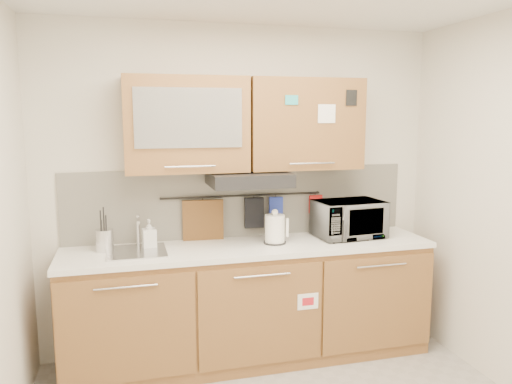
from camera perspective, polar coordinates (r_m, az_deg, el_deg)
wall_back at (r=4.04m, az=-1.68°, el=0.25°), size 3.20×0.00×3.20m
base_cabinet at (r=3.99m, az=-0.58°, el=-13.21°), size 2.80×0.64×0.88m
countertop at (r=3.83m, az=-0.58°, el=-6.35°), size 2.82×0.62×0.04m
backsplash at (r=4.05m, az=-1.63°, el=-1.18°), size 2.80×0.02×0.56m
upper_cabinets at (r=3.83m, az=-1.17°, el=7.74°), size 1.82×0.37×0.70m
range_hood at (r=3.79m, az=-0.82°, el=1.50°), size 0.60×0.46×0.10m
sink at (r=3.73m, az=-13.47°, el=-6.61°), size 0.42×0.40×0.26m
utensil_rail at (r=4.00m, az=-1.51°, el=-0.42°), size 1.30×0.02×0.02m
utensil_crock at (r=3.80m, az=-16.92°, el=-5.25°), size 0.15×0.15×0.32m
kettle at (r=3.85m, az=2.18°, el=-4.33°), size 0.19×0.17×0.27m
toaster at (r=4.02m, az=10.80°, el=-4.11°), size 0.25×0.17×0.18m
microwave at (r=4.11m, az=10.54°, el=-3.04°), size 0.57×0.41×0.30m
soap_bottle at (r=3.80m, az=-12.11°, el=-4.69°), size 0.11×0.11×0.22m
cutting_board at (r=3.97m, az=-6.06°, el=-3.76°), size 0.32×0.05×0.40m
oven_mitt at (r=4.08m, az=2.30°, el=-1.86°), size 0.11×0.04×0.19m
dark_pouch at (r=4.03m, az=-0.21°, el=-2.39°), size 0.16×0.06×0.24m
pot_holder at (r=4.19m, az=6.82°, el=-1.37°), size 0.12×0.04×0.15m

